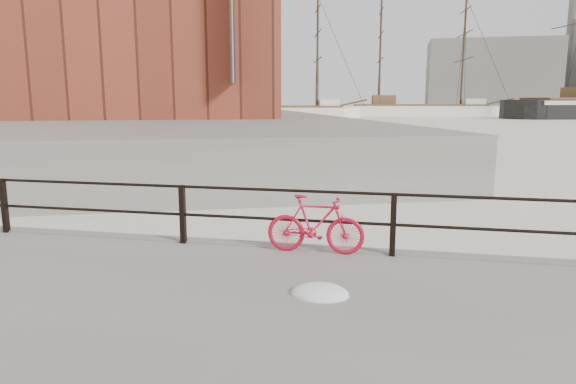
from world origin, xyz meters
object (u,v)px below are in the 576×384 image
at_px(workboat_near, 105,131).
at_px(workboat_far, 179,126).
at_px(bicycle, 315,224).
at_px(schooner_left, 277,118).
at_px(schooner_mid, 419,116).

bearing_deg(workboat_near, workboat_far, 50.19).
bearing_deg(workboat_near, bicycle, -79.44).
xyz_separation_m(bicycle, workboat_near, (-24.19, 33.49, -0.82)).
distance_m(workboat_near, workboat_far, 10.35).
relative_size(bicycle, schooner_left, 0.06).
distance_m(bicycle, schooner_left, 70.95).
xyz_separation_m(workboat_near, workboat_far, (2.60, 10.02, 0.00)).
relative_size(bicycle, workboat_near, 0.12).
bearing_deg(schooner_mid, workboat_near, -126.95).
relative_size(bicycle, schooner_mid, 0.05).
distance_m(bicycle, workboat_far, 48.58).
xyz_separation_m(bicycle, workboat_far, (-21.59, 43.51, -0.82)).
relative_size(schooner_left, workboat_near, 2.05).
bearing_deg(bicycle, workboat_near, 125.51).
relative_size(schooner_mid, workboat_near, 2.31).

